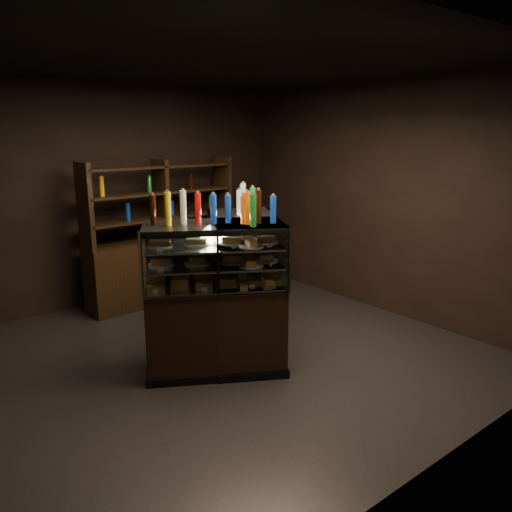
{
  "coord_description": "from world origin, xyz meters",
  "views": [
    {
      "loc": [
        -2.87,
        -4.17,
        2.33
      ],
      "look_at": [
        0.16,
        -0.36,
        1.14
      ],
      "focal_mm": 35.0,
      "sensor_mm": 36.0,
      "label": 1
    }
  ],
  "objects": [
    {
      "name": "food_display",
      "position": [
        -0.03,
        -0.18,
        1.14
      ],
      "size": [
        1.45,
        1.19,
        0.46
      ],
      "color": "#BA8842",
      "rests_on": "display_case"
    },
    {
      "name": "room_shell",
      "position": [
        0.0,
        0.0,
        1.94
      ],
      "size": [
        5.02,
        5.02,
        3.01
      ],
      "color": "black",
      "rests_on": "ground"
    },
    {
      "name": "back_shelving",
      "position": [
        0.38,
        2.05,
        0.61
      ],
      "size": [
        2.27,
        0.56,
        2.0
      ],
      "rotation": [
        0.0,
        0.0,
        0.06
      ],
      "color": "black",
      "rests_on": "ground"
    },
    {
      "name": "display_case",
      "position": [
        -0.03,
        -0.17,
        0.5
      ],
      "size": [
        1.87,
        1.55,
        1.51
      ],
      "rotation": [
        0.0,
        0.0,
        0.27
      ],
      "color": "black",
      "rests_on": "ground"
    },
    {
      "name": "ground",
      "position": [
        0.0,
        0.0,
        0.0
      ],
      "size": [
        5.0,
        5.0,
        0.0
      ],
      "primitive_type": "plane",
      "color": "black",
      "rests_on": "ground"
    },
    {
      "name": "potted_conifer",
      "position": [
        0.46,
        0.65,
        0.48
      ],
      "size": [
        0.39,
        0.39,
        0.83
      ],
      "rotation": [
        0.0,
        0.0,
        -0.01
      ],
      "color": "black",
      "rests_on": "ground"
    },
    {
      "name": "bottles_top",
      "position": [
        -0.03,
        -0.17,
        1.64
      ],
      "size": [
        1.28,
        1.04,
        0.3
      ],
      "color": "#147223",
      "rests_on": "display_case"
    }
  ]
}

